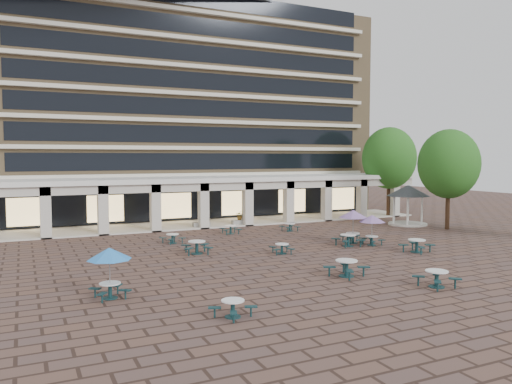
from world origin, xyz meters
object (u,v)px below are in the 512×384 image
picnic_table_0 (233,307)px  planter_right (240,219)px  picnic_table_2 (437,277)px  planter_left (201,223)px  picnic_table_1 (346,267)px  gazebo (408,195)px

picnic_table_0 → planter_right: 26.15m
picnic_table_2 → planter_left: bearing=95.7°
picnic_table_1 → picnic_table_2: (2.64, -3.62, -0.04)m
picnic_table_1 → planter_right: planter_right is taller
picnic_table_2 → picnic_table_0: bearing=177.1°
gazebo → planter_right: gazebo is taller
picnic_table_2 → planter_left: planter_left is taller
picnic_table_0 → picnic_table_2: 10.55m
picnic_table_1 → planter_right: 20.46m
gazebo → picnic_table_2: bearing=-128.7°
gazebo → planter_right: size_ratio=2.60×
picnic_table_1 → picnic_table_0: bearing=-174.9°
picnic_table_2 → gazebo: bearing=48.3°
gazebo → picnic_table_0: bearing=-144.4°
picnic_table_0 → picnic_table_2: (10.55, 0.00, 0.07)m
picnic_table_0 → gazebo: bearing=10.7°
picnic_table_0 → gazebo: size_ratio=0.48×
picnic_table_1 → gazebo: gazebo is taller
gazebo → planter_left: bearing=160.8°
gazebo → picnic_table_1: bearing=-140.1°
picnic_table_2 → planter_right: (0.06, 23.90, 0.11)m
picnic_table_1 → picnic_table_2: 4.48m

